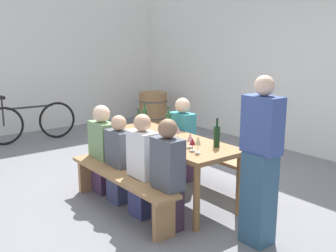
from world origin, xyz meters
name	(u,v)px	position (x,y,z in m)	size (l,w,h in m)	color
ground_plane	(168,197)	(0.00, 0.00, 0.00)	(24.00, 24.00, 0.00)	slate
back_wall	(318,58)	(0.00, 3.05, 1.60)	(14.00, 0.20, 3.20)	silver
side_wall	(29,53)	(-4.59, 0.00, 1.60)	(0.20, 6.51, 3.20)	silver
tasting_table	(168,145)	(0.00, 0.00, 0.66)	(1.90, 0.75, 0.75)	olive
bench_near	(120,182)	(0.00, -0.67, 0.35)	(1.80, 0.30, 0.45)	#9E7247
bench_far	(208,160)	(0.00, 0.67, 0.35)	(1.80, 0.30, 0.45)	#9E7247
wine_bottle_0	(139,126)	(-0.26, -0.24, 0.88)	(0.08, 0.08, 0.36)	#194723
wine_bottle_1	(217,136)	(0.63, 0.19, 0.87)	(0.07, 0.07, 0.32)	#143319
wine_bottle_2	(168,121)	(-0.37, 0.29, 0.86)	(0.07, 0.07, 0.30)	#234C2D
wine_bottle_3	(145,117)	(-0.73, 0.17, 0.88)	(0.07, 0.07, 0.33)	#234C2D
wine_glass_0	(190,138)	(0.46, -0.05, 0.86)	(0.08, 0.08, 0.16)	silver
wine_glass_1	(193,142)	(0.58, -0.12, 0.85)	(0.07, 0.07, 0.14)	silver
wine_glass_2	(177,130)	(0.10, 0.06, 0.86)	(0.08, 0.08, 0.16)	silver
wine_glass_3	(122,122)	(-0.70, -0.20, 0.85)	(0.08, 0.08, 0.14)	silver
wine_glass_4	(198,141)	(0.68, -0.13, 0.88)	(0.07, 0.07, 0.18)	silver
seated_guest_near_0	(103,151)	(-0.66, -0.52, 0.53)	(0.39, 0.24, 1.12)	#462E4E
seated_guest_near_1	(120,162)	(-0.26, -0.52, 0.50)	(0.35, 0.24, 1.05)	#3B4067
seated_guest_near_2	(143,168)	(0.23, -0.52, 0.54)	(0.35, 0.24, 1.14)	navy
seated_guest_near_3	(168,178)	(0.67, -0.52, 0.56)	(0.33, 0.24, 1.16)	#3A2637
seated_guest_far_0	(182,141)	(-0.36, 0.52, 0.55)	(0.35, 0.24, 1.14)	#4A2E4C
standing_host	(260,165)	(1.40, -0.01, 0.78)	(0.35, 0.24, 1.61)	#315470
wine_barrel	(153,109)	(-3.45, 2.27, 0.37)	(0.65, 0.65, 0.73)	#9E7247
parked_bicycle_0	(31,122)	(-3.70, -0.37, 0.37)	(0.23, 1.68, 0.90)	black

